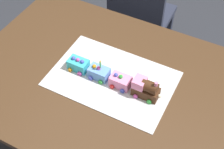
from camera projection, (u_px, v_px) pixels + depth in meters
name	position (u px, v px, depth m)	size (l,w,h in m)	color
dining_table	(106.00, 93.00, 1.66)	(1.40, 1.00, 0.74)	#4C331E
chair	(140.00, 17.00, 2.31)	(0.41, 0.41, 0.86)	#2D3347
cake_board	(112.00, 79.00, 1.58)	(0.60, 0.40, 0.00)	silver
cake_locomotive	(146.00, 89.00, 1.47)	(0.14, 0.08, 0.12)	#472816
cake_car_flatbed_bubblegum	(120.00, 81.00, 1.53)	(0.10, 0.08, 0.07)	pink
cake_car_caboose_sky_blue	(99.00, 73.00, 1.56)	(0.10, 0.08, 0.07)	#669EEA
cake_car_hopper_turquoise	(78.00, 65.00, 1.60)	(0.10, 0.08, 0.07)	#38B7C6
birthday_candle	(100.00, 64.00, 1.51)	(0.01, 0.01, 0.05)	#66D872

